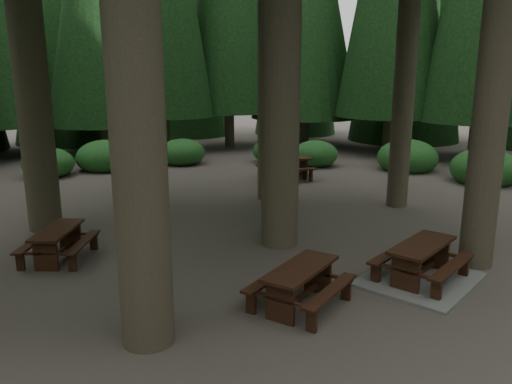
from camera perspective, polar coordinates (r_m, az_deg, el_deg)
name	(u,v)px	position (r m, az deg, el deg)	size (l,w,h in m)	color
ground	(250,251)	(11.16, -0.65, -6.71)	(80.00, 80.00, 0.00)	#4F4640
picnic_table_a	(421,268)	(10.03, 18.29, -8.28)	(2.78, 2.62, 0.74)	gray
picnic_table_b	(58,239)	(11.30, -21.69, -5.04)	(1.78, 1.94, 0.68)	#32170F
picnic_table_d	(286,165)	(18.48, 3.41, 3.06)	(1.91, 1.57, 0.80)	#32170F
picnic_table_e	(300,280)	(8.49, 5.10, -10.01)	(2.11, 2.03, 0.71)	#32170F
shrub_ring	(266,221)	(11.95, 1.16, -3.32)	(23.86, 24.64, 1.49)	#1D5622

